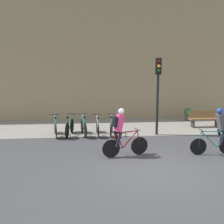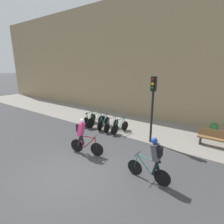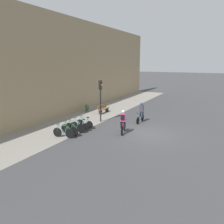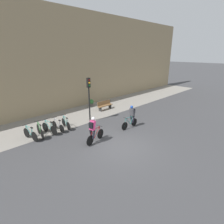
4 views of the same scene
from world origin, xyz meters
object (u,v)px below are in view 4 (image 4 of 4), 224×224
(parked_bike_2, at_px, (49,128))
(traffic_light_pole, at_px, (89,92))
(cyclist_grey, at_px, (131,116))
(parked_bike_1, at_px, (40,131))
(parked_bike_0, at_px, (30,134))
(cyclist_pink, at_px, (93,129))
(parked_bike_4, at_px, (66,123))
(potted_plant, at_px, (91,102))
(bench, at_px, (105,105))
(parked_bike_3, at_px, (58,126))

(parked_bike_2, xyz_separation_m, traffic_light_pole, (3.49, -0.17, 2.11))
(cyclist_grey, relative_size, parked_bike_1, 1.01)
(parked_bike_0, xyz_separation_m, parked_bike_1, (0.66, -0.00, 0.01))
(cyclist_pink, distance_m, parked_bike_1, 3.92)
(parked_bike_0, height_order, parked_bike_4, parked_bike_0)
(cyclist_grey, distance_m, potted_plant, 6.63)
(parked_bike_2, bearing_deg, cyclist_pink, -67.35)
(parked_bike_4, distance_m, bench, 5.33)
(parked_bike_3, relative_size, traffic_light_pole, 0.46)
(parked_bike_1, bearing_deg, cyclist_pink, -58.28)
(cyclist_pink, height_order, potted_plant, cyclist_pink)
(parked_bike_3, height_order, potted_plant, parked_bike_3)
(cyclist_pink, height_order, parked_bike_3, cyclist_pink)
(potted_plant, bearing_deg, cyclist_grey, -100.53)
(parked_bike_3, height_order, parked_bike_4, parked_bike_4)
(traffic_light_pole, xyz_separation_m, potted_plant, (2.73, 3.30, -2.08))
(parked_bike_0, xyz_separation_m, traffic_light_pole, (4.82, -0.17, 2.11))
(traffic_light_pole, height_order, bench, traffic_light_pole)
(parked_bike_3, distance_m, traffic_light_pole, 3.55)
(cyclist_pink, bearing_deg, parked_bike_0, 129.28)
(cyclist_pink, distance_m, parked_bike_4, 3.35)
(cyclist_grey, xyz_separation_m, potted_plant, (1.21, 6.50, -0.51))
(parked_bike_2, distance_m, parked_bike_3, 0.66)
(parked_bike_1, xyz_separation_m, bench, (7.15, 1.30, 0.06))
(cyclist_pink, bearing_deg, bench, 42.03)
(parked_bike_2, height_order, parked_bike_4, parked_bike_2)
(parked_bike_3, distance_m, parked_bike_4, 0.66)
(parked_bike_3, xyz_separation_m, traffic_light_pole, (2.83, -0.17, 2.13))
(parked_bike_2, bearing_deg, parked_bike_4, -0.03)
(parked_bike_3, bearing_deg, cyclist_grey, -37.78)
(bench, bearing_deg, potted_plant, 98.38)
(bench, bearing_deg, parked_bike_0, -170.54)
(cyclist_pink, bearing_deg, parked_bike_3, 102.24)
(cyclist_grey, distance_m, parked_bike_2, 6.06)
(cyclist_grey, bearing_deg, cyclist_pink, 178.91)
(parked_bike_0, relative_size, parked_bike_1, 0.94)
(parked_bike_1, distance_m, bench, 7.27)
(parked_bike_4, bearing_deg, parked_bike_2, 179.97)
(cyclist_pink, relative_size, traffic_light_pole, 0.49)
(traffic_light_pole, distance_m, bench, 3.92)
(parked_bike_4, distance_m, potted_plant, 5.81)
(traffic_light_pole, bearing_deg, parked_bike_3, 176.56)
(parked_bike_0, bearing_deg, parked_bike_2, 0.00)
(potted_plant, bearing_deg, bench, -81.62)
(parked_bike_0, distance_m, parked_bike_1, 0.66)
(cyclist_pink, relative_size, parked_bike_1, 1.02)
(parked_bike_0, bearing_deg, parked_bike_1, -0.03)
(parked_bike_4, distance_m, traffic_light_pole, 3.04)
(cyclist_grey, distance_m, parked_bike_0, 7.20)
(cyclist_grey, relative_size, parked_bike_3, 1.05)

